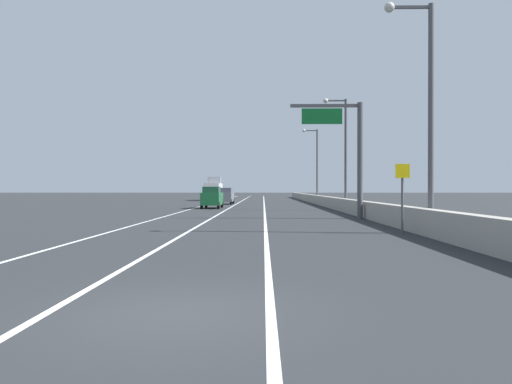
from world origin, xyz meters
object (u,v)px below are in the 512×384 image
at_px(speed_advisory_sign, 402,193).
at_px(car_gray_2, 225,196).
at_px(car_green_3, 212,198).
at_px(lamp_post_right_near, 425,101).
at_px(lamp_post_right_second, 343,146).
at_px(overhead_sign_gantry, 349,146).
at_px(car_white_1, 227,193).
at_px(car_blue_0, 222,194).
at_px(box_truck, 214,190).
at_px(lamp_post_right_third, 315,160).

height_order(speed_advisory_sign, car_gray_2, speed_advisory_sign).
bearing_deg(car_green_3, lamp_post_right_near, -65.22).
height_order(speed_advisory_sign, car_green_3, speed_advisory_sign).
relative_size(speed_advisory_sign, lamp_post_right_second, 0.30).
distance_m(overhead_sign_gantry, car_gray_2, 30.72).
bearing_deg(car_white_1, car_blue_0, -90.51).
distance_m(car_green_3, box_truck, 31.22).
distance_m(car_white_1, car_gray_2, 39.72).
bearing_deg(car_green_3, overhead_sign_gantry, -56.90).
xyz_separation_m(car_green_3, box_truck, (-3.11, 31.06, 0.72)).
relative_size(overhead_sign_gantry, speed_advisory_sign, 2.50).
xyz_separation_m(lamp_post_right_second, box_truck, (-15.30, 35.47, -3.98)).
bearing_deg(speed_advisory_sign, car_green_3, 112.57).
bearing_deg(car_green_3, car_blue_0, 93.64).
bearing_deg(car_blue_0, overhead_sign_gantry, -77.02).
bearing_deg(lamp_post_right_near, car_blue_0, 102.34).
distance_m(car_blue_0, box_truck, 10.00).
bearing_deg(speed_advisory_sign, lamp_post_right_near, 17.90).
distance_m(overhead_sign_gantry, lamp_post_right_third, 33.64).
relative_size(overhead_sign_gantry, car_white_1, 1.81).
relative_size(speed_advisory_sign, lamp_post_right_near, 0.30).
relative_size(lamp_post_right_near, car_green_3, 2.31).
relative_size(car_white_1, car_gray_2, 1.01).
relative_size(car_green_3, box_truck, 0.54).
xyz_separation_m(lamp_post_right_second, car_gray_2, (-11.87, 16.90, -4.75)).
relative_size(lamp_post_right_near, lamp_post_right_second, 1.00).
height_order(overhead_sign_gantry, box_truck, overhead_sign_gantry).
bearing_deg(car_blue_0, lamp_post_right_second, -71.95).
xyz_separation_m(speed_advisory_sign, lamp_post_right_near, (1.06, 0.34, 4.00)).
bearing_deg(lamp_post_right_near, overhead_sign_gantry, 98.61).
height_order(lamp_post_right_third, box_truck, lamp_post_right_third).
bearing_deg(car_white_1, lamp_post_right_third, -67.16).
relative_size(lamp_post_right_second, car_gray_2, 2.45).
bearing_deg(overhead_sign_gantry, car_white_1, 100.84).
bearing_deg(car_blue_0, speed_advisory_sign, -78.59).
relative_size(speed_advisory_sign, lamp_post_right_third, 0.30).
height_order(lamp_post_right_third, car_green_3, lamp_post_right_third).
bearing_deg(car_white_1, car_gray_2, -85.90).
bearing_deg(car_white_1, car_green_3, -87.24).
height_order(overhead_sign_gantry, car_green_3, overhead_sign_gantry).
relative_size(overhead_sign_gantry, box_truck, 0.93).
distance_m(lamp_post_right_near, car_blue_0, 68.95).
distance_m(speed_advisory_sign, lamp_post_right_second, 22.50).
bearing_deg(overhead_sign_gantry, car_blue_0, 102.98).
bearing_deg(car_green_3, car_gray_2, 88.48).
xyz_separation_m(lamp_post_right_second, car_blue_0, (-14.80, 45.43, -4.83)).
bearing_deg(lamp_post_right_third, speed_advisory_sign, -91.44).
bearing_deg(lamp_post_right_second, box_truck, 113.34).
distance_m(car_blue_0, car_white_1, 11.10).
distance_m(lamp_post_right_near, car_white_1, 79.79).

